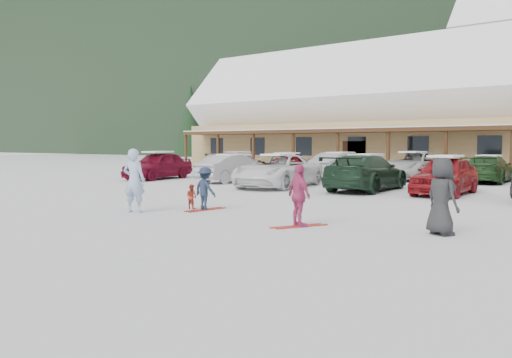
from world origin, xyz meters
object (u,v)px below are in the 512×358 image
Objects in this scene: day_lodge at (358,120)px; toddler_red at (191,197)px; child_navy at (205,189)px; child_magenta at (299,196)px; parked_car_9 at (340,165)px; parked_car_0 at (158,165)px; bystander_dark at (442,196)px; parked_car_1 at (234,168)px; parked_car_3 at (366,173)px; parked_car_4 at (445,175)px; parked_car_11 at (489,169)px; parked_car_8 at (287,164)px; parked_car_7 at (238,163)px; parked_car_10 at (413,166)px; parked_car_2 at (278,171)px; adult_skier at (134,181)px.

day_lodge is 28.25m from toddler_red.
child_navy is 3.96m from child_magenta.
day_lodge is 6.46× the size of parked_car_9.
toddler_red is 13.52m from parked_car_0.
bystander_dark is 0.39× the size of parked_car_1.
parked_car_3 is 8.11m from parked_car_9.
parked_car_4 is at bearing -174.31° from parked_car_1.
parked_car_8 is at bearing -0.25° from parked_car_11.
parked_car_4 is at bearing -4.07° from parked_car_0.
parked_car_9 is at bearing -57.39° from parked_car_3.
parked_car_4 is (11.99, -18.05, -3.19)m from day_lodge.
child_magenta is 22.14m from parked_car_7.
parked_car_9 is (-7.11, 16.41, -0.01)m from child_magenta.
parked_car_8 is 0.73× the size of parked_car_10.
parked_car_8 is at bearing -6.86° from parked_car_9.
bystander_dark is 0.31× the size of parked_car_2.
parked_car_10 is at bearing 1.50° from parked_car_11.
parked_car_11 is at bearing -127.84° from adult_skier.
parked_car_3 is at bearing -103.65° from toddler_red.
parked_car_0 is 1.03× the size of parked_car_4.
toddler_red is at bearing 16.16° from child_magenta.
parked_car_0 reaches higher than parked_car_7.
parked_car_4 reaches higher than parked_car_2.
parked_car_2 is (-2.69, 7.97, 0.11)m from child_navy.
toddler_red is at bearing 107.45° from parked_car_9.
parked_car_3 is (2.59, 10.35, -0.16)m from adult_skier.
bystander_dark is 0.30× the size of parked_car_10.
bystander_dark is (8.18, 1.56, -0.08)m from adult_skier.
day_lodge is 21.90m from parked_car_4.
parked_car_3 reaches higher than parked_car_9.
parked_car_2 is at bearing -171.38° from parked_car_4.
parked_car_7 is at bearing -106.55° from day_lodge.
parked_car_9 is at bearing -11.76° from parked_car_8.
parked_car_7 is at bearing -159.25° from parked_car_8.
adult_skier is at bearing 61.41° from toddler_red.
parked_car_2 reaches higher than parked_car_11.
parked_car_3 is 3.20m from parked_car_4.
day_lodge is 19.31m from parked_car_0.
parked_car_2 is 9.99m from parked_car_8.
parked_car_8 is 0.85× the size of parked_car_11.
adult_skier is 18.16m from parked_car_10.
parked_car_11 is at bearing 43.70° from parked_car_2.
adult_skier is 0.45× the size of parked_car_8.
parked_car_1 reaches higher than parked_car_8.
adult_skier is 12.10m from parked_car_4.
adult_skier is 9.67m from parked_car_2.
parked_car_2 is (-1.39, 9.56, -0.17)m from adult_skier.
day_lodge is 12.79m from parked_car_9.
child_navy is 16.47m from parked_car_10.
child_magenta is 0.30× the size of parked_car_7.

